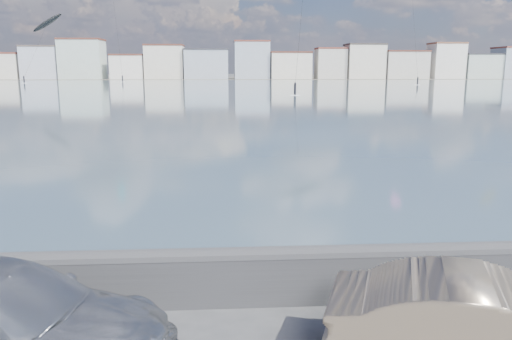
# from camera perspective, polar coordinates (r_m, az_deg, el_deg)

# --- Properties ---
(bay_water) EXTENTS (500.00, 177.00, 0.00)m
(bay_water) POSITION_cam_1_polar(r_m,az_deg,el_deg) (97.21, -3.91, 9.13)
(bay_water) COLOR #365361
(bay_water) RESTS_ON ground
(far_shore_strip) EXTENTS (500.00, 60.00, 0.00)m
(far_shore_strip) POSITION_cam_1_polar(r_m,az_deg,el_deg) (205.66, -3.81, 10.43)
(far_shore_strip) COLOR #4C473D
(far_shore_strip) RESTS_ON ground
(seawall) EXTENTS (400.00, 0.36, 1.08)m
(seawall) POSITION_cam_1_polar(r_m,az_deg,el_deg) (9.07, -5.92, -11.83)
(seawall) COLOR #28282B
(seawall) RESTS_ON ground
(far_buildings) EXTENTS (240.79, 13.26, 14.60)m
(far_buildings) POSITION_cam_1_polar(r_m,az_deg,el_deg) (191.63, -3.44, 12.15)
(far_buildings) COLOR beige
(far_buildings) RESTS_ON ground
(car_champagne) EXTENTS (4.65, 2.93, 1.45)m
(car_champagne) POSITION_cam_1_polar(r_m,az_deg,el_deg) (7.68, 25.47, -16.36)
(car_champagne) COLOR tan
(car_champagne) RESTS_ON ground
(kitesurfer_14) EXTENTS (9.08, 15.28, 20.50)m
(kitesurfer_14) POSITION_cam_1_polar(r_m,az_deg,el_deg) (164.83, -22.76, 15.21)
(kitesurfer_14) COLOR black
(kitesurfer_14) RESTS_ON ground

